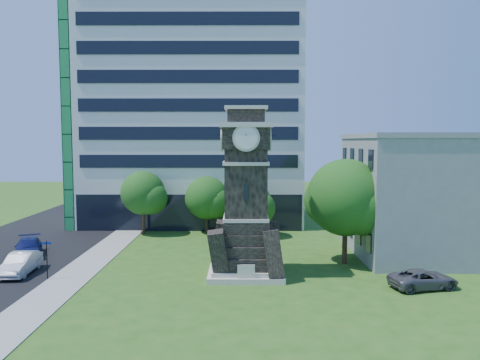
{
  "coord_description": "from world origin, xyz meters",
  "views": [
    {
      "loc": [
        2.68,
        -31.78,
        9.79
      ],
      "look_at": [
        2.56,
        6.22,
        6.61
      ],
      "focal_mm": 35.0,
      "sensor_mm": 36.0,
      "label": 1
    }
  ],
  "objects_px": {
    "park_bench": "(233,270)",
    "car_street_north": "(28,248)",
    "car_street_mid": "(21,264)",
    "street_sign": "(47,255)",
    "clock_tower": "(246,203)",
    "car_east_lot": "(423,279)"
  },
  "relations": [
    {
      "from": "car_street_mid",
      "to": "car_east_lot",
      "type": "bearing_deg",
      "value": -10.45
    },
    {
      "from": "car_street_mid",
      "to": "car_street_north",
      "type": "xyz_separation_m",
      "value": [
        -1.85,
        5.29,
        -0.03
      ]
    },
    {
      "from": "street_sign",
      "to": "car_street_mid",
      "type": "bearing_deg",
      "value": 139.47
    },
    {
      "from": "car_street_mid",
      "to": "street_sign",
      "type": "distance_m",
      "value": 3.05
    },
    {
      "from": "clock_tower",
      "to": "park_bench",
      "type": "distance_m",
      "value": 4.9
    },
    {
      "from": "car_street_north",
      "to": "street_sign",
      "type": "bearing_deg",
      "value": -78.05
    },
    {
      "from": "car_east_lot",
      "to": "park_bench",
      "type": "distance_m",
      "value": 12.97
    },
    {
      "from": "park_bench",
      "to": "street_sign",
      "type": "distance_m",
      "value": 13.16
    },
    {
      "from": "clock_tower",
      "to": "car_east_lot",
      "type": "distance_m",
      "value": 13.1
    },
    {
      "from": "car_street_north",
      "to": "street_sign",
      "type": "relative_size",
      "value": 1.85
    },
    {
      "from": "park_bench",
      "to": "street_sign",
      "type": "bearing_deg",
      "value": -177.69
    },
    {
      "from": "car_street_mid",
      "to": "park_bench",
      "type": "distance_m",
      "value": 15.66
    },
    {
      "from": "car_street_mid",
      "to": "park_bench",
      "type": "bearing_deg",
      "value": -6.78
    },
    {
      "from": "park_bench",
      "to": "car_street_north",
      "type": "bearing_deg",
      "value": 160.55
    },
    {
      "from": "clock_tower",
      "to": "car_east_lot",
      "type": "bearing_deg",
      "value": -15.96
    },
    {
      "from": "car_street_north",
      "to": "park_bench",
      "type": "distance_m",
      "value": 18.53
    },
    {
      "from": "car_street_north",
      "to": "clock_tower",
      "type": "bearing_deg",
      "value": -37.22
    },
    {
      "from": "clock_tower",
      "to": "car_street_north",
      "type": "xyz_separation_m",
      "value": [
        -18.44,
        5.23,
        -4.53
      ]
    },
    {
      "from": "park_bench",
      "to": "car_street_mid",
      "type": "bearing_deg",
      "value": 176.8
    },
    {
      "from": "clock_tower",
      "to": "park_bench",
      "type": "relative_size",
      "value": 6.03
    },
    {
      "from": "car_street_mid",
      "to": "car_street_north",
      "type": "bearing_deg",
      "value": 105.48
    },
    {
      "from": "car_east_lot",
      "to": "street_sign",
      "type": "distance_m",
      "value": 25.92
    }
  ]
}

